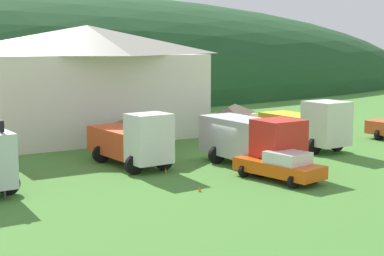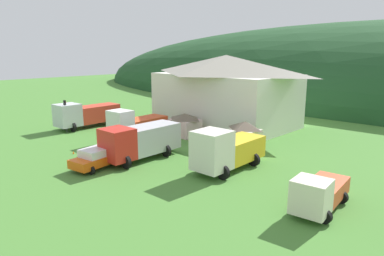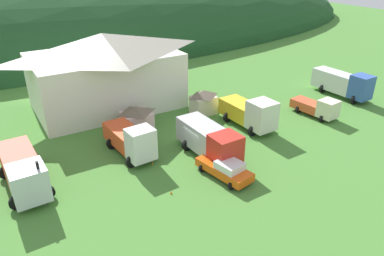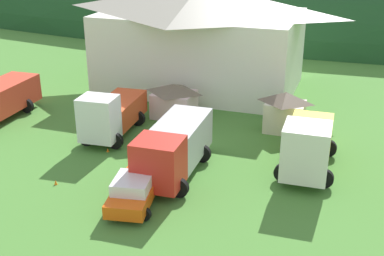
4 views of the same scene
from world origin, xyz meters
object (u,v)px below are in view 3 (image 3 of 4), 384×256
Objects in this scene: tow_truck_silver at (23,170)px; box_truck_blue at (343,83)px; heavy_rig_striped at (251,112)px; heavy_rig_white at (131,140)px; light_truck_cream at (318,107)px; traffic_cone_near_pickup at (153,164)px; play_shed_cream at (203,102)px; play_shed_pink at (137,118)px; crane_truck_red at (210,140)px; traffic_cone_mid_row at (171,194)px; traffic_light_west at (40,178)px; depot_building at (105,70)px; service_pickup_orange at (225,169)px.

box_truck_blue is (38.90, 0.60, 0.15)m from tow_truck_silver.
heavy_rig_striped reaches higher than box_truck_blue.
box_truck_blue is (29.51, 0.03, 0.21)m from heavy_rig_white.
light_truck_cream is 0.71× the size of box_truck_blue.
box_truck_blue reaches higher than traffic_cone_near_pickup.
play_shed_cream is at bearing 102.69° from tow_truck_silver.
heavy_rig_white reaches higher than play_shed_pink.
crane_truck_red is (-4.96, -8.73, 0.28)m from play_shed_cream.
crane_truck_red reaches higher than traffic_cone_mid_row.
traffic_light_west is at bearing 13.74° from tow_truck_silver.
play_shed_pink is 13.27m from tow_truck_silver.
play_shed_pink is 27.29m from box_truck_blue.
tow_truck_silver is 3.16m from traffic_light_west.
depot_building reaches higher than box_truck_blue.
traffic_cone_near_pickup is at bearing 16.41° from heavy_rig_white.
traffic_light_west reaches higher than light_truck_cream.
heavy_rig_striped reaches higher than crane_truck_red.
traffic_light_west is at bearing -85.26° from heavy_rig_striped.
light_truck_cream is at bearing 76.35° from heavy_rig_striped.
traffic_cone_near_pickup is (-28.59, -2.47, -1.84)m from box_truck_blue.
service_pickup_orange is at bearing -52.66° from heavy_rig_striped.
tow_truck_silver is 22.65m from heavy_rig_striped.
tow_truck_silver is 1.10× the size of crane_truck_red.
crane_truck_red is 1.32× the size of light_truck_cream.
depot_building is 20.59m from traffic_cone_mid_row.
crane_truck_red reaches higher than light_truck_cream.
traffic_light_west is (-11.23, -8.49, 1.04)m from play_shed_pink.
play_shed_cream is 0.41× the size of heavy_rig_white.
crane_truck_red is 0.93× the size of box_truck_blue.
tow_truck_silver is at bearing 105.73° from traffic_light_west.
light_truck_cream reaches higher than service_pickup_orange.
tow_truck_silver is at bearing -90.39° from box_truck_blue.
heavy_rig_striped is (11.03, -13.73, -2.83)m from depot_building.
traffic_cone_mid_row is (8.77, -3.73, -2.35)m from traffic_light_west.
heavy_rig_striped is at bearing 6.59° from traffic_light_west.
service_pickup_orange is (3.05, -20.23, -3.75)m from depot_building.
play_shed_cream is 5.46× the size of traffic_cone_near_pickup.
heavy_rig_striped is at bearing -51.23° from depot_building.
light_truck_cream is 1.49× the size of traffic_light_west.
tow_truck_silver is (-20.39, -5.34, 0.22)m from play_shed_cream.
depot_building is at bearing -168.83° from crane_truck_red.
play_shed_pink is 12.75m from service_pickup_orange.
depot_building is at bearing 137.88° from play_shed_cream.
traffic_cone_mid_row is (-0.70, -4.83, 0.00)m from traffic_cone_near_pickup.
heavy_rig_striped is 21.96m from traffic_light_west.
crane_truck_red reaches higher than traffic_cone_near_pickup.
light_truck_cream reaches higher than traffic_cone_near_pickup.
box_truck_blue reaches higher than traffic_cone_mid_row.
heavy_rig_striped is 8.69m from light_truck_cream.
traffic_cone_mid_row is (-2.45, -12.22, -1.31)m from play_shed_pink.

